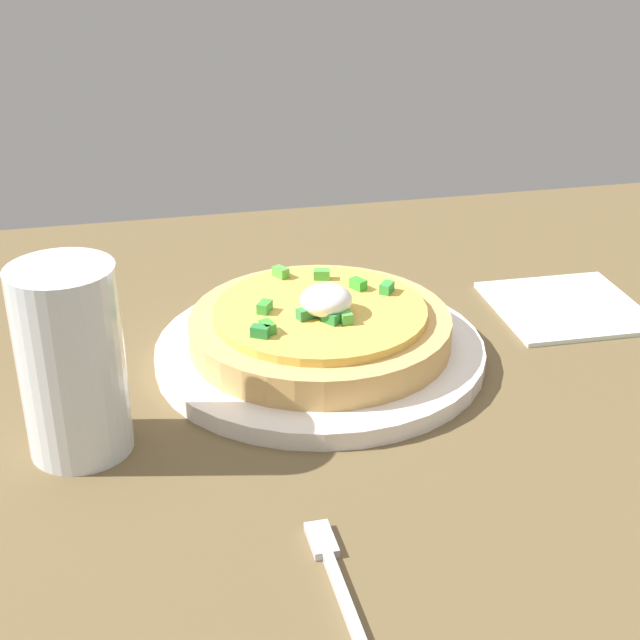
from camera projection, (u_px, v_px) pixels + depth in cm
name	position (u px, v px, depth cm)	size (l,w,h in cm)	color
dining_table	(385.00, 400.00, 66.58)	(97.34, 80.25, 2.06)	brown
plate	(320.00, 351.00, 69.76)	(25.12, 25.12, 1.35)	white
pizza	(320.00, 326.00, 68.77)	(19.83, 19.83, 5.26)	tan
cup_near	(73.00, 368.00, 56.75)	(6.61, 6.61, 12.69)	silver
fork	(334.00, 573.00, 48.28)	(1.46, 10.39, 0.50)	#B7B7BC
napkin	(566.00, 307.00, 78.00)	(12.14, 12.14, 0.40)	white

